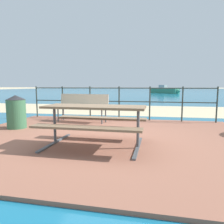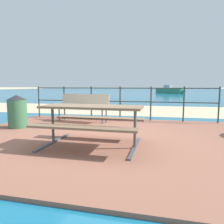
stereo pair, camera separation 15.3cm
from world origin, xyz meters
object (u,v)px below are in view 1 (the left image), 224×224
at_px(picnic_table, 95,116).
at_px(park_bench, 82,105).
at_px(trash_bin, 16,112).
at_px(boat_near, 165,90).

xyz_separation_m(picnic_table, park_bench, (-1.12, 2.49, -0.05)).
distance_m(park_bench, trash_bin, 1.89).
height_order(park_bench, trash_bin, trash_bin).
bearing_deg(park_bench, boat_near, 90.25).
bearing_deg(trash_bin, park_bench, 45.37).
relative_size(trash_bin, boat_near, 0.20).
distance_m(picnic_table, boat_near, 29.02).
bearing_deg(trash_bin, picnic_table, -25.13).
height_order(picnic_table, boat_near, boat_near).
bearing_deg(picnic_table, boat_near, 85.56).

